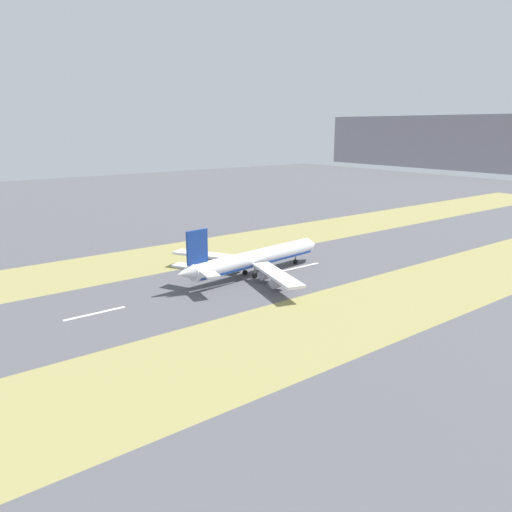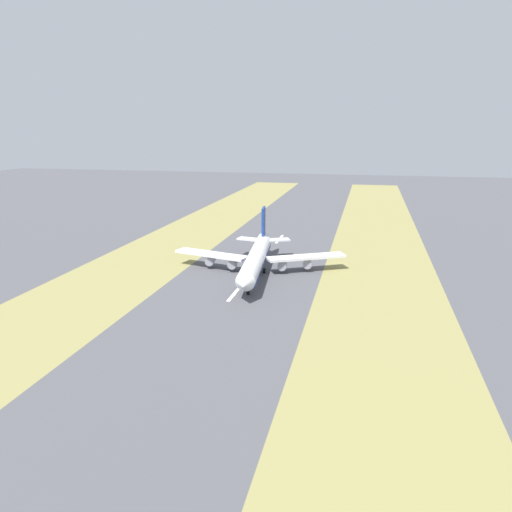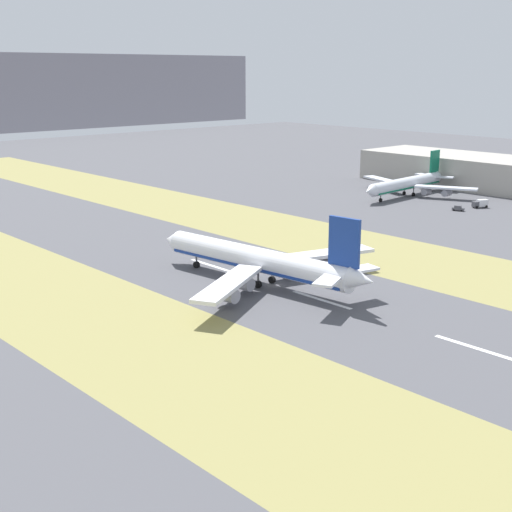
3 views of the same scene
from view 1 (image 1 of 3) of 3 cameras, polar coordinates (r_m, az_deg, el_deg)
The scene contains 7 objects.
ground_plane at distance 175.81m, azimuth -0.66°, elevation -2.56°, with size 800.00×800.00×0.00m, color #4C4C51.
grass_median_west at distance 212.15m, azimuth -8.00°, elevation 0.30°, with size 40.00×600.00×0.01m, color olive.
grass_median_east at distance 144.44m, azimuth 10.24°, elevation -6.70°, with size 40.00×600.00×0.01m, color olive.
centreline_dash_near at distance 150.81m, azimuth -17.92°, elevation -6.27°, with size 1.20×18.00×0.01m, color silver.
centreline_dash_mid at distance 167.25m, azimuth -4.98°, elevation -3.53°, with size 1.20×18.00×0.01m, color silver.
centreline_dash_far at distance 190.79m, azimuth 5.16°, elevation -1.24°, with size 1.20×18.00×0.01m, color silver.
airplane_main_jet at distance 177.04m, azimuth -0.45°, elevation -0.41°, with size 63.77×67.20×20.20m.
Camera 1 is at (134.14, -101.10, 51.92)m, focal length 35.00 mm.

